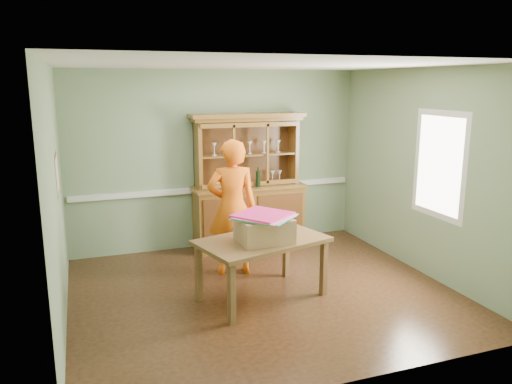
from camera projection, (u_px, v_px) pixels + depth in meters
name	position (u px, v px, depth m)	size (l,w,h in m)	color
floor	(263.00, 292.00, 6.09)	(4.50, 4.50, 0.00)	#4F2E19
ceiling	(264.00, 65.00, 5.51)	(4.50, 4.50, 0.00)	white
wall_back	(218.00, 160.00, 7.64)	(4.50, 4.50, 0.00)	gray
wall_left	(56.00, 199.00, 5.06)	(4.00, 4.00, 0.00)	gray
wall_right	(424.00, 173.00, 6.54)	(4.00, 4.00, 0.00)	gray
wall_front	(351.00, 231.00, 3.96)	(4.50, 4.50, 0.00)	gray
chair_rail	(219.00, 189.00, 7.71)	(4.41, 0.05, 0.08)	silver
framed_map	(57.00, 174.00, 5.30)	(0.03, 0.60, 0.46)	#2F2013
window_panel	(439.00, 165.00, 6.22)	(0.03, 0.96, 1.36)	silver
china_hutch	(248.00, 201.00, 7.69)	(1.75, 0.58, 2.06)	brown
dining_table	(262.00, 246.00, 5.81)	(1.64, 1.23, 0.73)	brown
cardboard_box	(264.00, 230.00, 5.68)	(0.59, 0.47, 0.28)	tan
kite_stack	(264.00, 216.00, 5.63)	(0.77, 0.77, 0.05)	yellow
person	(232.00, 208.00, 6.54)	(0.66, 0.43, 1.80)	orange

